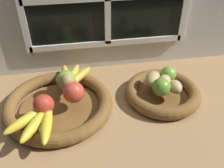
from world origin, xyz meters
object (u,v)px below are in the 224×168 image
Objects in this scene: fruit_bowl_left at (59,104)px; pear_brown at (67,84)px; banana_bunch_front at (37,121)px; lime_far at (168,74)px; potato_small at (175,87)px; lime_near at (161,87)px; apple_red_front at (44,105)px; potato_oblong at (153,79)px; banana_bunch_back at (72,76)px; apple_green_back at (66,80)px; chili_pepper at (167,84)px; apple_red_right at (74,92)px; potato_large at (164,82)px; fruit_bowl_right at (162,93)px.

pear_brown reaches higher than fruit_bowl_left.
banana_bunch_front is 3.00× the size of lime_far.
lime_near reaches higher than potato_small.
apple_red_front is 0.83× the size of potato_oblong.
potato_small is (35.98, -13.79, 0.74)cm from banana_bunch_back.
apple_green_back is at bearing 176.74° from lime_far.
apple_red_right is at bearing -150.56° from chili_pepper.
apple_red_right is (5.79, -1.92, 6.14)cm from fruit_bowl_left.
potato_small is at bearing -20.97° from banana_bunch_back.
lime_far is at bearing 54.16° from lime_near.
lime_near is 9.13cm from lime_far.
potato_large is (38.52, 0.00, 4.97)cm from fruit_bowl_left.
apple_red_right is at bearing -176.64° from fruit_bowl_right.
fruit_bowl_left is 13.65cm from banana_bunch_front.
potato_large is at bearing -37.87° from potato_oblong.
potato_oblong reaches higher than potato_small.
lime_near is (41.93, 7.90, 1.58)cm from banana_bunch_front.
banana_bunch_front is 43.39cm from potato_oblong.
banana_bunch_front is at bearing -165.36° from fruit_bowl_right.
lime_far is at bearing 5.11° from fruit_bowl_left.
potato_large reaches higher than fruit_bowl_left.
apple_red_right reaches higher than lime_near.
apple_green_back is at bearing 106.64° from apple_red_right.
fruit_bowl_left is at bearing 174.14° from lime_near.
banana_bunch_front is at bearing -118.15° from apple_green_back.
banana_bunch_back is at bearing 90.90° from apple_red_right.
apple_red_right is 35.83cm from potato_small.
lime_near is (30.46, -14.44, 1.73)cm from banana_bunch_back.
pear_brown is (-34.67, 3.14, 6.27)cm from fruit_bowl_right.
fruit_bowl_right is at bearing -5.18° from pear_brown.
banana_bunch_front is (-9.73, -14.74, -2.15)cm from pear_brown.
fruit_bowl_left is 9.12cm from apple_green_back.
banana_bunch_back is at bearing 62.82° from banana_bunch_front.
lime_far is (37.54, 0.56, -0.80)cm from pear_brown.
pear_brown reaches higher than banana_bunch_front.
potato_large is at bearing -18.06° from banana_bunch_back.
apple_red_right is 1.13× the size of lime_near.
pear_brown is 0.46× the size of banana_bunch_back.
apple_red_front reaches higher than fruit_bowl_left.
banana_bunch_front is 45.90cm from potato_large.
apple_red_right is 1.02× the size of apple_green_back.
apple_red_front reaches higher than potato_oblong.
banana_bunch_back is 2.67× the size of potato_small.
fruit_bowl_right is at bearing 8.37° from apple_red_front.
chili_pepper reaches higher than fruit_bowl_right.
banana_bunch_front is at bearing -109.48° from apple_red_front.
potato_oblong is 1.36× the size of lime_far.
fruit_bowl_right is at bearing 3.36° from apple_red_right.
banana_bunch_back is 2.77× the size of lime_far.
apple_red_front is at bearing -122.52° from fruit_bowl_left.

